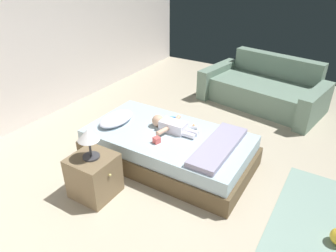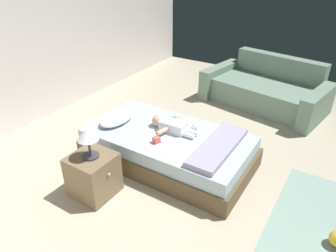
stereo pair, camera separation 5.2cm
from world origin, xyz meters
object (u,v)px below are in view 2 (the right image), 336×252
at_px(couch, 267,90).
at_px(baby_bottle, 194,127).
at_px(bed, 168,147).
at_px(toy_block, 156,140).
at_px(nightstand, 93,175).
at_px(baby, 171,125).
at_px(pillow, 117,118).
at_px(toothbrush, 171,117).
at_px(lamp, 88,136).

height_order(couch, baby_bottle, couch).
xyz_separation_m(bed, toy_block, (-0.25, -0.00, 0.24)).
bearing_deg(nightstand, baby, -18.26).
height_order(pillow, baby_bottle, pillow).
bearing_deg(pillow, bed, -81.58).
relative_size(bed, nightstand, 4.32).
height_order(bed, toy_block, toy_block).
bearing_deg(toy_block, baby, 3.05).
xyz_separation_m(toothbrush, toy_block, (-0.62, -0.19, 0.03)).
bearing_deg(baby_bottle, bed, 139.28).
height_order(pillow, toothbrush, pillow).
xyz_separation_m(toothbrush, couch, (1.98, -0.70, -0.15)).
xyz_separation_m(pillow, toothbrush, (0.48, -0.53, -0.04)).
relative_size(baby, couch, 0.29).
bearing_deg(pillow, toothbrush, -47.90).
relative_size(baby, nightstand, 1.30).
distance_m(couch, baby_bottle, 2.13).
height_order(lamp, baby_bottle, lamp).
bearing_deg(toothbrush, nightstand, 172.65).
bearing_deg(nightstand, couch, -14.85).
xyz_separation_m(baby, baby_bottle, (0.17, -0.24, -0.03)).
xyz_separation_m(couch, toy_block, (-2.60, 0.52, 0.18)).
xyz_separation_m(bed, nightstand, (-0.93, 0.36, 0.04)).
bearing_deg(baby_bottle, toy_block, 156.61).
relative_size(toothbrush, couch, 0.06).
bearing_deg(toy_block, bed, 0.00).
relative_size(bed, lamp, 6.14).
distance_m(baby, toy_block, 0.34).
bearing_deg(pillow, nightstand, -156.57).
relative_size(lamp, toy_block, 3.82).
bearing_deg(pillow, couch, -26.58).
height_order(bed, couch, couch).
distance_m(pillow, nightstand, 0.93).
xyz_separation_m(pillow, toy_block, (-0.14, -0.71, -0.02)).
relative_size(bed, toothbrush, 16.50).
distance_m(baby, baby_bottle, 0.29).
relative_size(lamp, baby_bottle, 3.29).
height_order(baby, toy_block, baby).
bearing_deg(baby_bottle, couch, -8.10).
bearing_deg(lamp, bed, -20.81).
bearing_deg(bed, lamp, 159.19).
bearing_deg(toy_block, pillow, 78.57).
bearing_deg(toothbrush, bed, -153.25).
distance_m(baby, toothbrush, 0.33).
xyz_separation_m(bed, couch, (2.35, -0.52, 0.06)).
xyz_separation_m(nightstand, toy_block, (0.68, -0.36, 0.20)).
xyz_separation_m(nightstand, baby_bottle, (1.19, -0.57, 0.20)).
xyz_separation_m(lamp, baby_bottle, (1.19, -0.57, -0.29)).
xyz_separation_m(pillow, lamp, (-0.83, -0.36, 0.27)).
height_order(baby, lamp, lamp).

